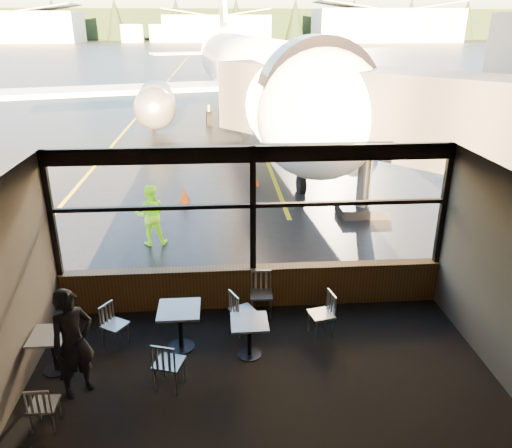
{
  "coord_description": "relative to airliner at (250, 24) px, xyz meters",
  "views": [
    {
      "loc": [
        -0.65,
        -9.37,
        5.65
      ],
      "look_at": [
        0.14,
        1.0,
        1.5
      ],
      "focal_mm": 35.0,
      "sensor_mm": 36.0,
      "label": 1
    }
  ],
  "objects": [
    {
      "name": "window_header",
      "position": [
        -1.3,
        -20.21,
        -2.38
      ],
      "size": [
        8.0,
        0.18,
        0.3
      ],
      "primitive_type": "cube",
      "color": "black",
      "rests_on": "ground"
    },
    {
      "name": "chair_mid_w",
      "position": [
        -3.98,
        -21.43,
        -5.31
      ],
      "size": [
        0.63,
        0.63,
        0.84
      ],
      "primitive_type": null,
      "rotation": [
        0.0,
        0.0,
        -2.14
      ],
      "color": "#AEAA9D",
      "rests_on": "carpet_floor"
    },
    {
      "name": "fuel_tank_b",
      "position": [
        -21.3,
        161.79,
        -2.73
      ],
      "size": [
        8.0,
        8.0,
        6.0
      ],
      "primitive_type": "cylinder",
      "color": "silver",
      "rests_on": "ground_plane"
    },
    {
      "name": "carpet_floor",
      "position": [
        -1.3,
        -23.21,
        -5.72
      ],
      "size": [
        8.0,
        6.0,
        0.01
      ],
      "primitive_type": "cube",
      "color": "black",
      "rests_on": "ground"
    },
    {
      "name": "chair_near_w",
      "position": [
        -1.56,
        -21.2,
        -5.27
      ],
      "size": [
        0.67,
        0.67,
        0.93
      ],
      "primitive_type": null,
      "rotation": [
        0.0,
        0.0,
        -1.14
      ],
      "color": "beige",
      "rests_on": "carpet_floor"
    },
    {
      "name": "ground_plane",
      "position": [
        -1.3,
        99.79,
        -5.73
      ],
      "size": [
        520.0,
        520.0,
        0.0
      ],
      "primitive_type": "plane",
      "color": "black",
      "rests_on": "ground"
    },
    {
      "name": "ground_crew",
      "position": [
        -3.85,
        -16.7,
        -4.88
      ],
      "size": [
        0.87,
        0.7,
        1.7
      ],
      "primitive_type": "imported",
      "rotation": [
        0.0,
        0.0,
        3.21
      ],
      "color": "#BFF219",
      "rests_on": "ground_plane"
    },
    {
      "name": "hangar_mid",
      "position": [
        -1.3,
        164.79,
        -0.73
      ],
      "size": [
        38.0,
        15.0,
        10.0
      ],
      "primitive_type": null,
      "color": "silver",
      "rests_on": "ground_plane"
    },
    {
      "name": "mullion_left",
      "position": [
        -5.25,
        -20.21,
        -3.53
      ],
      "size": [
        0.12,
        0.12,
        2.6
      ],
      "primitive_type": "cube",
      "color": "black",
      "rests_on": "ground"
    },
    {
      "name": "cafe_table_left",
      "position": [
        -4.9,
        -22.14,
        -5.36
      ],
      "size": [
        0.68,
        0.68,
        0.75
      ],
      "primitive_type": null,
      "color": "#A49E97",
      "rests_on": "carpet_floor"
    },
    {
      "name": "hangar_left",
      "position": [
        -71.3,
        159.79,
        -0.23
      ],
      "size": [
        45.0,
        18.0,
        11.0
      ],
      "primitive_type": null,
      "color": "silver",
      "rests_on": "ground_plane"
    },
    {
      "name": "fuel_tank_a",
      "position": [
        -31.3,
        161.79,
        -2.73
      ],
      "size": [
        8.0,
        8.0,
        6.0
      ],
      "primitive_type": "cylinder",
      "color": "silver",
      "rests_on": "ground_plane"
    },
    {
      "name": "mullion_right",
      "position": [
        2.65,
        -20.21,
        -3.53
      ],
      "size": [
        0.12,
        0.12,
        2.6
      ],
      "primitive_type": "cube",
      "color": "black",
      "rests_on": "ground"
    },
    {
      "name": "airliner",
      "position": [
        0.0,
        0.0,
        0.0
      ],
      "size": [
        34.15,
        39.88,
        11.46
      ],
      "primitive_type": null,
      "rotation": [
        0.0,
        0.0,
        0.08
      ],
      "color": "white",
      "rests_on": "ground_plane"
    },
    {
      "name": "cafe_table_mid",
      "position": [
        -2.75,
        -21.63,
        -5.31
      ],
      "size": [
        0.77,
        0.77,
        0.85
      ],
      "primitive_type": null,
      "color": "gray",
      "rests_on": "carpet_floor"
    },
    {
      "name": "window_transom",
      "position": [
        -1.3,
        -20.21,
        -3.43
      ],
      "size": [
        8.0,
        0.1,
        0.08
      ],
      "primitive_type": "cube",
      "color": "black",
      "rests_on": "ground"
    },
    {
      "name": "treeline",
      "position": [
        -1.3,
        189.79,
        0.27
      ],
      "size": [
        360.0,
        3.0,
        12.0
      ],
      "primitive_type": "cube",
      "color": "black",
      "rests_on": "ground_plane"
    },
    {
      "name": "chair_near_n",
      "position": [
        -1.16,
        -20.61,
        -5.25
      ],
      "size": [
        0.55,
        0.55,
        0.96
      ],
      "primitive_type": null,
      "rotation": [
        0.0,
        0.0,
        3.08
      ],
      "color": "#A9A498",
      "rests_on": "carpet_floor"
    },
    {
      "name": "chair_mid_s",
      "position": [
        -2.87,
        -22.71,
        -5.26
      ],
      "size": [
        0.65,
        0.65,
        0.94
      ],
      "primitive_type": null,
      "rotation": [
        0.0,
        0.0,
        -0.32
      ],
      "color": "#ACA79B",
      "rests_on": "carpet_floor"
    },
    {
      "name": "passenger",
      "position": [
        -4.35,
        -22.71,
        -4.78
      ],
      "size": [
        0.82,
        0.78,
        1.89
      ],
      "primitive_type": "imported",
      "rotation": [
        0.0,
        0.0,
        0.68
      ],
      "color": "black",
      "rests_on": "carpet_floor"
    },
    {
      "name": "chair_left_s",
      "position": [
        -4.64,
        -23.49,
        -5.32
      ],
      "size": [
        0.45,
        0.45,
        0.82
      ],
      "primitive_type": null,
      "rotation": [
        0.0,
        0.0,
        -0.0
      ],
      "color": "beige",
      "rests_on": "carpet_floor"
    },
    {
      "name": "cafe_table_near",
      "position": [
        -1.49,
        -21.96,
        -5.36
      ],
      "size": [
        0.66,
        0.66,
        0.73
      ],
      "primitive_type": null,
      "color": "#A19C94",
      "rests_on": "carpet_floor"
    },
    {
      "name": "mullion_centre",
      "position": [
        -1.3,
        -20.21,
        -3.53
      ],
      "size": [
        0.12,
        0.12,
        2.6
      ],
      "primitive_type": "cube",
      "color": "black",
      "rests_on": "ground"
    },
    {
      "name": "cone_wing",
      "position": [
        -5.79,
        0.41,
        -5.46
      ],
      "size": [
        0.39,
        0.39,
        0.54
      ],
      "primitive_type": "cone",
      "color": "#F14907",
      "rests_on": "ground_plane"
    },
    {
      "name": "fuel_tank_c",
      "position": [
        -11.3,
        161.79,
        -2.73
      ],
      "size": [
        8.0,
        8.0,
        6.0
      ],
      "primitive_type": "cylinder",
      "color": "silver",
      "rests_on": "ground_plane"
    },
    {
      "name": "hangar_right",
      "position": [
        58.7,
        157.79,
        0.27
      ],
      "size": [
        50.0,
        20.0,
        12.0
      ],
      "primitive_type": null,
      "color": "silver",
      "rests_on": "ground_plane"
    },
    {
      "name": "ceiling",
      "position": [
        -1.3,
        -23.21,
        -2.23
      ],
      "size": [
        8.0,
        6.0,
        0.04
      ],
      "primitive_type": "cube",
      "color": "#38332D",
      "rests_on": "ground"
    },
    {
      "name": "cone_nose",
      "position": [
        -0.62,
        -11.54,
        -5.48
      ],
      "size": [
        0.35,
        0.35,
        0.49
      ],
      "primitive_type": "cone",
      "color": "#F05607",
      "rests_on": "ground_plane"
    },
    {
      "name": "chair_near_e",
      "position": [
        -0.06,
        -21.42,
        -5.27
      ],
      "size": [
        0.59,
        0.59,
        0.92
      ],
      "primitive_type": null,
      "rotation": [
        0.0,
        0.0,
        1.77
      ],
      "color": "#BCB8AA",
      "rests_on": "carpet_floor"
    },
    {
      "name": "cone_extra",
      "position": [
        -3.15,
        -13.31,
        -5.46
      ],
      "size": [
        0.39,
        0.39,
        0.54
      ],
      "primitive_type": "cone",
      "color": "red",
      "rests_on": "ground_plane"
    },
    {
      "name": "jet_bridge",
      "position": [
        2.3,
        -14.71,
        -3.31
      ],
      "size": [
        9.07,
        11.08,
        4.84
      ],
      "primitive_type": null,
      "color": "#2F2F31",
      "rests_on": "ground_plane"
    },
    {
      "name": "window_sill",
      "position": [
        -1.3,
        -20.21,
        -5.28
      ],
      "size": [
        8.0,
        0.28,
        0.9
      ],
      "primitive_type": "cube",
      "color": "#4D3417",
      "rests_on": "ground"
    }
  ]
}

